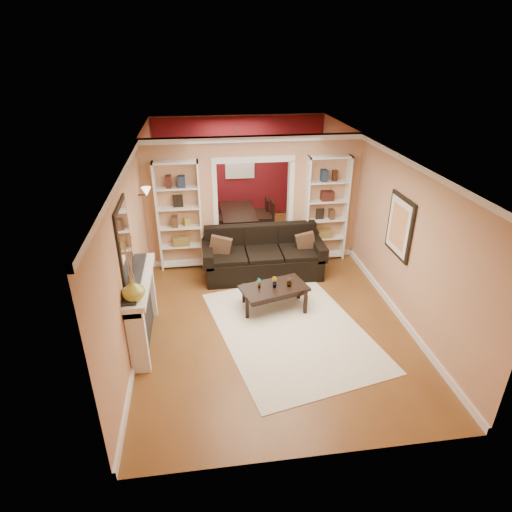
{
  "coord_description": "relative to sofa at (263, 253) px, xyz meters",
  "views": [
    {
      "loc": [
        -1.12,
        -7.3,
        4.33
      ],
      "look_at": [
        -0.22,
        -0.8,
        1.06
      ],
      "focal_mm": 30.0,
      "sensor_mm": 36.0,
      "label": 1
    }
  ],
  "objects": [
    {
      "name": "vase",
      "position": [
        -2.19,
        -2.56,
        0.84
      ],
      "size": [
        0.41,
        0.41,
        0.33
      ],
      "primitive_type": "imported",
      "rotation": [
        0.0,
        0.0,
        0.42
      ],
      "color": "#9E9B33",
      "rests_on": "fireplace"
    },
    {
      "name": "framed_art",
      "position": [
        2.11,
        -1.45,
        1.07
      ],
      "size": [
        0.04,
        0.85,
        1.05
      ],
      "primitive_type": "cube",
      "color": "black",
      "rests_on": "wall_right"
    },
    {
      "name": "plant_left",
      "position": [
        -0.27,
        -1.29,
        0.06
      ],
      "size": [
        0.12,
        0.12,
        0.2
      ],
      "primitive_type": "imported",
      "rotation": [
        0.0,
        0.0,
        0.72
      ],
      "color": "#336626",
      "rests_on": "coffee_table"
    },
    {
      "name": "chandelier",
      "position": [
        -0.1,
        2.25,
        1.54
      ],
      "size": [
        0.5,
        0.5,
        0.3
      ],
      "primitive_type": "cube",
      "color": "#39251A",
      "rests_on": "ceiling"
    },
    {
      "name": "plant_center",
      "position": [
        0.0,
        -1.29,
        0.06
      ],
      "size": [
        0.13,
        0.14,
        0.2
      ],
      "primitive_type": "imported",
      "rotation": [
        0.0,
        0.0,
        2.0
      ],
      "color": "#336626",
      "rests_on": "coffee_table"
    },
    {
      "name": "dining_chair_sw",
      "position": [
        -0.8,
        2.69,
        -0.1
      ],
      "size": [
        0.39,
        0.39,
        0.75
      ],
      "primitive_type": "cube",
      "rotation": [
        0.0,
        0.0,
        1.62
      ],
      "color": "black",
      "rests_on": "floor"
    },
    {
      "name": "area_rug",
      "position": [
        0.17,
        -1.99,
        -0.48
      ],
      "size": [
        2.91,
        3.6,
        0.01
      ],
      "primitive_type": "cube",
      "rotation": [
        0.0,
        0.0,
        0.22
      ],
      "color": "white",
      "rests_on": "floor"
    },
    {
      "name": "wall_left",
      "position": [
        -2.35,
        -0.45,
        0.87
      ],
      "size": [
        0.0,
        8.0,
        8.0
      ],
      "primitive_type": "plane",
      "rotation": [
        1.57,
        0.0,
        1.57
      ],
      "color": "tan",
      "rests_on": "ground"
    },
    {
      "name": "floor",
      "position": [
        -0.1,
        -0.45,
        -0.48
      ],
      "size": [
        8.0,
        8.0,
        0.0
      ],
      "primitive_type": "plane",
      "color": "brown",
      "rests_on": "ground"
    },
    {
      "name": "wall_front",
      "position": [
        -0.1,
        -4.45,
        0.87
      ],
      "size": [
        8.0,
        0.0,
        8.0
      ],
      "primitive_type": "plane",
      "rotation": [
        -1.57,
        0.0,
        0.0
      ],
      "color": "tan",
      "rests_on": "ground"
    },
    {
      "name": "bookshelf_left",
      "position": [
        -1.65,
        0.58,
        0.67
      ],
      "size": [
        0.9,
        0.3,
        2.3
      ],
      "primitive_type": "cube",
      "color": "white",
      "rests_on": "floor"
    },
    {
      "name": "dining_chair_se",
      "position": [
        0.3,
        2.69,
        -0.11
      ],
      "size": [
        0.46,
        0.46,
        0.75
      ],
      "primitive_type": "cube",
      "rotation": [
        0.0,
        0.0,
        -1.29
      ],
      "color": "black",
      "rests_on": "floor"
    },
    {
      "name": "red_back_panel",
      "position": [
        -0.1,
        3.52,
        0.84
      ],
      "size": [
        4.44,
        0.04,
        2.64
      ],
      "primitive_type": "cube",
      "color": "maroon",
      "rests_on": "floor"
    },
    {
      "name": "ceiling",
      "position": [
        -0.1,
        -0.45,
        2.22
      ],
      "size": [
        8.0,
        8.0,
        0.0
      ],
      "primitive_type": "plane",
      "rotation": [
        3.14,
        0.0,
        0.0
      ],
      "color": "white",
      "rests_on": "ground"
    },
    {
      "name": "fireplace",
      "position": [
        -2.19,
        -1.95,
        0.1
      ],
      "size": [
        0.32,
        1.7,
        1.16
      ],
      "primitive_type": "cube",
      "color": "white",
      "rests_on": "floor"
    },
    {
      "name": "plant_right",
      "position": [
        0.27,
        -1.29,
        0.05
      ],
      "size": [
        0.11,
        0.11,
        0.18
      ],
      "primitive_type": "imported",
      "rotation": [
        0.0,
        0.0,
        4.63
      ],
      "color": "#336626",
      "rests_on": "coffee_table"
    },
    {
      "name": "dining_table",
      "position": [
        -0.25,
        2.39,
        -0.21
      ],
      "size": [
        1.53,
        0.85,
        0.54
      ],
      "primitive_type": "imported",
      "rotation": [
        0.0,
        0.0,
        1.57
      ],
      "color": "black",
      "rests_on": "floor"
    },
    {
      "name": "pillow_left",
      "position": [
        -0.87,
        -0.02,
        0.2
      ],
      "size": [
        0.44,
        0.2,
        0.42
      ],
      "primitive_type": "cube",
      "rotation": [
        0.0,
        0.0,
        -0.19
      ],
      "color": "brown",
      "rests_on": "sofa"
    },
    {
      "name": "wall_right",
      "position": [
        2.15,
        -0.45,
        0.87
      ],
      "size": [
        0.0,
        8.0,
        8.0
      ],
      "primitive_type": "plane",
      "rotation": [
        1.57,
        0.0,
        -1.57
      ],
      "color": "tan",
      "rests_on": "ground"
    },
    {
      "name": "dining_chair_nw",
      "position": [
        -0.8,
        2.09,
        -0.02
      ],
      "size": [
        0.54,
        0.54,
        0.92
      ],
      "primitive_type": "cube",
      "rotation": [
        0.0,
        0.0,
        1.78
      ],
      "color": "black",
      "rests_on": "floor"
    },
    {
      "name": "sofa",
      "position": [
        0.0,
        0.0,
        0.0
      ],
      "size": [
        2.46,
        1.06,
        0.96
      ],
      "primitive_type": "cube",
      "color": "black",
      "rests_on": "floor"
    },
    {
      "name": "mirror",
      "position": [
        -2.33,
        -1.95,
        1.32
      ],
      "size": [
        0.03,
        0.95,
        1.1
      ],
      "primitive_type": "cube",
      "color": "silver",
      "rests_on": "wall_left"
    },
    {
      "name": "wall_sconce",
      "position": [
        -2.25,
        0.1,
        1.35
      ],
      "size": [
        0.18,
        0.18,
        0.22
      ],
      "primitive_type": "cube",
      "color": "#FFE0A5",
      "rests_on": "wall_left"
    },
    {
      "name": "partition_wall",
      "position": [
        -0.1,
        0.75,
        0.87
      ],
      "size": [
        4.5,
        0.15,
        2.7
      ],
      "primitive_type": "cube",
      "color": "tan",
      "rests_on": "floor"
    },
    {
      "name": "pillow_right",
      "position": [
        0.87,
        -0.02,
        0.18
      ],
      "size": [
        0.38,
        0.12,
        0.38
      ],
      "primitive_type": "cube",
      "rotation": [
        0.0,
        0.0,
        -0.02
      ],
      "color": "brown",
      "rests_on": "sofa"
    },
    {
      "name": "dining_window",
      "position": [
        -0.1,
        3.48,
        1.07
      ],
      "size": [
        0.78,
        0.03,
        0.98
      ],
      "primitive_type": "cube",
      "color": "#8CA5CC",
      "rests_on": "wall_back"
    },
    {
      "name": "wall_back",
      "position": [
        -0.1,
        3.55,
        0.87
      ],
      "size": [
        8.0,
        0.0,
        8.0
      ],
      "primitive_type": "plane",
      "rotation": [
        1.57,
        0.0,
        0.0
      ],
      "color": "tan",
      "rests_on": "ground"
    },
    {
      "name": "dining_chair_ne",
      "position": [
        0.3,
        2.09,
        -0.03
      ],
      "size": [
        0.47,
        0.47,
        0.9
      ],
      "primitive_type": "cube",
      "rotation": [
        0.0,
        0.0,
        -1.52
      ],
      "color": "black",
      "rests_on": "floor"
    },
    {
      "name": "coffee_table",
      "position": [
        0.0,
        -1.29,
        -0.26
      ],
      "size": [
        1.28,
        0.91,
        0.44
      ],
      "primitive_type": "cube",
      "rotation": [
        0.0,
        0.0,
        0.27
      ],
      "color": "black",
      "rests_on": "floor"
    },
    {
      "name": "bookshelf_right",
      "position": [
        1.45,
        0.58,
        0.67
      ],
      "size": [
        0.9,
        0.3,
        2.3
      ],
      "primitive_type": "cube",
      "color": "white",
      "rests_on": "floor"
    }
  ]
}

